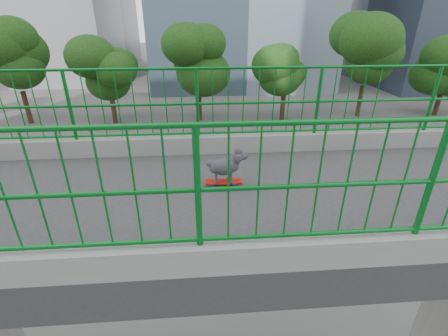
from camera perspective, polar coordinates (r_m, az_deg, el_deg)
name	(u,v)px	position (r m, az deg, el deg)	size (l,w,h in m)	color
road	(134,187)	(19.38, -15.97, -3.29)	(18.00, 90.00, 0.02)	black
street_trees	(166,70)	(30.12, -10.56, 17.04)	(5.30, 60.40, 7.26)	black
skateboard	(223,182)	(4.35, -0.10, -2.61)	(0.17, 0.50, 0.07)	red
poodle	(226,165)	(4.23, 0.30, 0.53)	(0.24, 0.55, 0.46)	#343137
car_0	(419,243)	(15.54, 31.87, -11.56)	(1.61, 4.00, 1.36)	#97979C
car_2	(209,179)	(18.11, -2.80, -1.97)	(2.25, 4.88, 1.36)	black
car_3	(62,161)	(22.83, -27.32, 1.21)	(2.00, 4.93, 1.43)	#B60713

